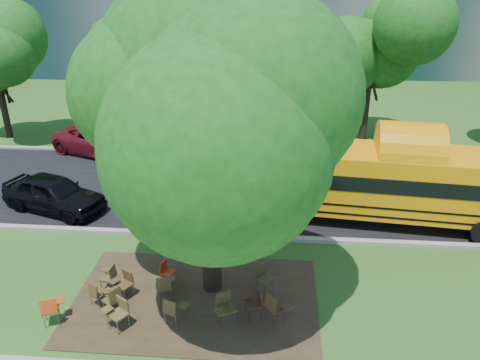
# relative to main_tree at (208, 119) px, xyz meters

# --- Properties ---
(ground) EXTENTS (160.00, 160.00, 0.00)m
(ground) POSITION_rel_main_tree_xyz_m (-1.42, -0.12, -5.26)
(ground) COLOR #2C5019
(ground) RESTS_ON ground
(dirt_patch) EXTENTS (7.00, 4.50, 0.03)m
(dirt_patch) POSITION_rel_main_tree_xyz_m (-0.42, -0.62, -5.25)
(dirt_patch) COLOR #382819
(dirt_patch) RESTS_ON ground
(asphalt_road) EXTENTS (80.00, 8.00, 0.04)m
(asphalt_road) POSITION_rel_main_tree_xyz_m (-1.42, 6.88, -5.24)
(asphalt_road) COLOR black
(asphalt_road) RESTS_ON ground
(kerb_near) EXTENTS (80.00, 0.25, 0.14)m
(kerb_near) POSITION_rel_main_tree_xyz_m (-1.42, 2.88, -5.19)
(kerb_near) COLOR gray
(kerb_near) RESTS_ON ground
(kerb_far) EXTENTS (80.00, 0.25, 0.14)m
(kerb_far) POSITION_rel_main_tree_xyz_m (-1.42, 10.98, -5.19)
(kerb_far) COLOR gray
(kerb_far) RESTS_ON ground
(bg_tree_2) EXTENTS (4.80, 4.80, 6.62)m
(bg_tree_2) POSITION_rel_main_tree_xyz_m (-6.42, 15.88, -1.05)
(bg_tree_2) COLOR black
(bg_tree_2) RESTS_ON ground
(bg_tree_3) EXTENTS (5.60, 5.60, 7.84)m
(bg_tree_3) POSITION_rel_main_tree_xyz_m (6.58, 13.88, -0.23)
(bg_tree_3) COLOR black
(bg_tree_3) RESTS_ON ground
(main_tree) EXTENTS (7.20, 7.20, 8.87)m
(main_tree) POSITION_rel_main_tree_xyz_m (0.00, 0.00, 0.00)
(main_tree) COLOR black
(main_tree) RESTS_ON ground
(school_bus) EXTENTS (11.62, 3.64, 2.80)m
(school_bus) POSITION_rel_main_tree_xyz_m (6.36, 4.63, -3.64)
(school_bus) COLOR orange
(school_bus) RESTS_ON ground
(chair_0) EXTENTS (0.61, 0.69, 0.90)m
(chair_0) POSITION_rel_main_tree_xyz_m (-4.06, -1.91, -4.71)
(chair_0) COLOR #BE4614
(chair_0) RESTS_ON ground
(chair_1) EXTENTS (0.68, 0.53, 0.80)m
(chair_1) POSITION_rel_main_tree_xyz_m (-3.09, -1.10, -4.77)
(chair_1) COLOR #50371C
(chair_1) RESTS_ON ground
(chair_2) EXTENTS (0.58, 0.74, 0.87)m
(chair_2) POSITION_rel_main_tree_xyz_m (-2.55, -1.34, -4.72)
(chair_2) COLOR #463E1E
(chair_2) RESTS_ON ground
(chair_3) EXTENTS (0.78, 0.62, 0.92)m
(chair_3) POSITION_rel_main_tree_xyz_m (-2.22, -1.89, -4.69)
(chair_3) COLOR brown
(chair_3) RESTS_ON ground
(chair_4) EXTENTS (0.69, 0.54, 0.86)m
(chair_4) POSITION_rel_main_tree_xyz_m (-0.82, -1.67, -4.73)
(chair_4) COLOR #493D1F
(chair_4) RESTS_ON ground
(chair_5) EXTENTS (0.63, 0.79, 0.95)m
(chair_5) POSITION_rel_main_tree_xyz_m (0.54, -1.48, -4.68)
(chair_5) COLOR #433F1D
(chair_5) RESTS_ON ground
(chair_6) EXTENTS (0.67, 0.60, 0.88)m
(chair_6) POSITION_rel_main_tree_xyz_m (1.34, -1.15, -4.72)
(chair_6) COLOR #422817
(chair_6) RESTS_ON ground
(chair_7) EXTENTS (0.81, 0.64, 0.95)m
(chair_7) POSITION_rel_main_tree_xyz_m (1.88, -1.40, -4.68)
(chair_7) COLOR #473019
(chair_7) RESTS_ON ground
(chair_8) EXTENTS (0.49, 0.58, 0.83)m
(chair_8) POSITION_rel_main_tree_xyz_m (-3.01, -0.31, -4.75)
(chair_8) COLOR #4E4222
(chair_8) RESTS_ON ground
(chair_9) EXTENTS (0.72, 0.57, 0.86)m
(chair_9) POSITION_rel_main_tree_xyz_m (-2.47, -0.60, -4.73)
(chair_9) COLOR #4F371C
(chair_9) RESTS_ON ground
(chair_10) EXTENTS (0.49, 0.63, 0.79)m
(chair_10) POSITION_rel_main_tree_xyz_m (-1.40, 0.10, -4.78)
(chair_10) COLOR red
(chair_10) RESTS_ON ground
(chair_11) EXTENTS (0.60, 0.67, 0.88)m
(chair_11) POSITION_rel_main_tree_xyz_m (-1.27, -0.70, -4.72)
(chair_11) COLOR #4D4721
(chair_11) RESTS_ON ground
(chair_12) EXTENTS (0.61, 0.77, 0.90)m
(chair_12) POSITION_rel_main_tree_xyz_m (1.51, -0.03, -4.71)
(chair_12) COLOR #473D1E
(chair_12) RESTS_ON ground
(black_car) EXTENTS (4.56, 2.97, 1.45)m
(black_car) POSITION_rel_main_tree_xyz_m (-6.87, 4.47, -4.54)
(black_car) COLOR black
(black_car) RESTS_ON ground
(bg_car_red) EXTENTS (5.90, 4.27, 1.49)m
(bg_car_red) POSITION_rel_main_tree_xyz_m (-7.03, 10.68, -4.52)
(bg_car_red) COLOR maroon
(bg_car_red) RESTS_ON ground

